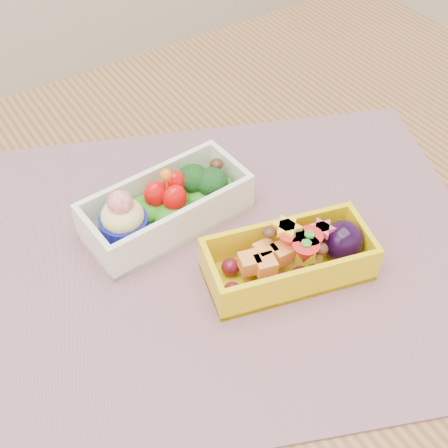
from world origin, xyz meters
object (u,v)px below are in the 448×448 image
table (211,288)px  bento_white (166,206)px  bento_yellow (292,257)px  placemat (221,253)px

table → bento_white: bearing=127.0°
table → bento_yellow: (0.04, -0.10, 0.13)m
table → bento_white: size_ratio=6.17×
table → placemat: placemat is taller
table → bento_white: (-0.03, 0.04, 0.13)m
table → bento_yellow: bento_yellow is taller
table → placemat: (-0.01, -0.03, 0.10)m
table → placemat: size_ratio=2.05×
placemat → bento_white: bento_white is taller
bento_white → bento_yellow: (0.07, -0.14, -0.00)m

